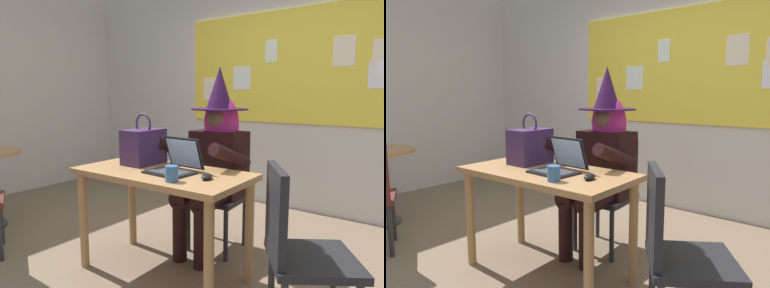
% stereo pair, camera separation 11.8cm
% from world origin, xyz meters
% --- Properties ---
extents(ground_plane, '(24.00, 24.00, 0.00)m').
position_xyz_m(ground_plane, '(0.00, 0.00, 0.00)').
color(ground_plane, '#75604C').
extents(wall_back_bulletin, '(6.00, 2.17, 2.70)m').
position_xyz_m(wall_back_bulletin, '(-0.00, 2.01, 1.36)').
color(wall_back_bulletin, beige).
rests_on(wall_back_bulletin, ground).
extents(desk_main, '(1.22, 0.66, 0.75)m').
position_xyz_m(desk_main, '(-0.05, 0.03, 0.63)').
color(desk_main, '#A37547').
rests_on(desk_main, ground).
extents(chair_at_desk, '(0.45, 0.45, 0.90)m').
position_xyz_m(chair_at_desk, '(0.01, 0.70, 0.51)').
color(chair_at_desk, black).
rests_on(chair_at_desk, ground).
extents(person_costumed, '(0.59, 0.69, 1.48)m').
position_xyz_m(person_costumed, '(0.02, 0.58, 0.80)').
color(person_costumed, black).
rests_on(person_costumed, ground).
extents(laptop, '(0.32, 0.31, 0.23)m').
position_xyz_m(laptop, '(0.05, 0.05, 0.80)').
color(laptop, black).
rests_on(laptop, desk_main).
extents(computer_mouse, '(0.08, 0.11, 0.03)m').
position_xyz_m(computer_mouse, '(0.34, 0.01, 0.76)').
color(computer_mouse, black).
rests_on(computer_mouse, desk_main).
extents(handbag, '(0.20, 0.30, 0.38)m').
position_xyz_m(handbag, '(-0.31, 0.12, 0.88)').
color(handbag, '#38234C').
rests_on(handbag, desk_main).
extents(coffee_mug, '(0.08, 0.08, 0.09)m').
position_xyz_m(coffee_mug, '(0.20, -0.16, 0.79)').
color(coffee_mug, '#336099').
rests_on(coffee_mug, desk_main).
extents(chair_extra_corner, '(0.58, 0.58, 0.91)m').
position_xyz_m(chair_extra_corner, '(0.95, -0.08, 0.52)').
color(chair_extra_corner, black).
rests_on(chair_extra_corner, ground).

